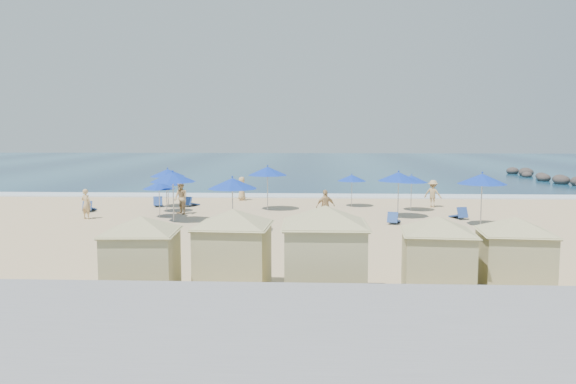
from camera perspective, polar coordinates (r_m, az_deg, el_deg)
The scene contains 32 objects.
ground at distance 25.55m, azimuth -1.34°, elevation -4.45°, with size 160.00×160.00×0.00m, color #D1B385.
ocean at distance 80.21m, azimuth 1.34°, elevation 2.84°, with size 160.00×80.00×0.06m, color navy.
surf_line at distance 40.86m, azimuth 0.14°, elevation -0.38°, with size 160.00×2.50×0.08m, color white.
seawall at distance 12.37m, azimuth -5.74°, elevation -13.03°, with size 160.00×6.10×1.22m.
rock_jetty at distance 54.87m, azimuth 26.53°, elevation 0.99°, with size 2.56×26.66×0.96m.
trash_bin at distance 21.67m, azimuth 3.92°, elevation -5.43°, with size 0.71×0.71×0.71m, color black.
cabana_0 at distance 16.44m, azimuth -14.67°, elevation -5.37°, with size 4.12×4.12×2.59m.
cabana_1 at distance 16.45m, azimuth -5.59°, elevation -4.89°, with size 4.34×4.34×2.73m.
cabana_2 at distance 15.56m, azimuth 3.77°, elevation -5.01°, with size 4.73×4.73×2.96m.
cabana_3 at distance 16.53m, azimuth 14.97°, elevation -5.36°, with size 4.07×4.07×2.56m.
cabana_4 at distance 17.34m, azimuth 22.05°, elevation -5.13°, with size 4.02×4.02×2.53m.
umbrella_0 at distance 35.74m, azimuth -12.13°, elevation 1.92°, with size 2.17×2.17×2.47m.
umbrella_1 at distance 31.48m, azimuth -12.97°, elevation 0.65°, with size 1.79×1.79×2.03m.
umbrella_2 at distance 33.61m, azimuth -12.27°, elevation 1.02°, with size 1.79×1.79×2.04m.
umbrella_3 at distance 29.73m, azimuth -11.62°, elevation 1.50°, with size 2.38×2.38×2.71m.
umbrella_4 at distance 26.24m, azimuth -5.68°, elevation 0.88°, with size 2.33×2.33×2.65m.
umbrella_5 at distance 33.58m, azimuth -2.10°, elevation 2.14°, with size 2.38×2.38×2.71m.
umbrella_6 at distance 31.18m, azimuth 11.17°, elevation 1.54°, with size 2.28×2.28×2.60m.
umbrella_7 at distance 35.34m, azimuth 6.50°, elevation 1.43°, with size 1.83×1.83×2.08m.
umbrella_8 at distance 34.07m, azimuth 12.44°, elevation 1.31°, with size 1.93×1.93×2.20m.
umbrella_9 at distance 29.27m, azimuth 19.12°, elevation 1.26°, with size 2.41×2.41×2.74m.
beach_chair_0 at distance 35.15m, azimuth -19.56°, elevation -1.50°, with size 0.64×1.24×0.66m.
beach_chair_1 at distance 36.22m, azimuth -13.07°, elevation -1.08°, with size 0.84×1.33×0.68m.
beach_chair_2 at distance 35.97m, azimuth -9.86°, elevation -1.08°, with size 0.91×1.26×0.63m.
beach_chair_3 at distance 27.49m, azimuth -3.82°, elevation -3.24°, with size 0.61×1.19×0.63m.
beach_chair_4 at distance 29.25m, azimuth 10.67°, elevation -2.75°, with size 0.86×1.29×0.65m.
beach_chair_5 at distance 31.73m, azimuth 17.02°, elevation -2.20°, with size 0.82×1.33×0.68m.
beachgoer_0 at distance 32.15m, azimuth -19.82°, elevation -1.14°, with size 0.60×0.39×1.63m, color tan.
beachgoer_1 at distance 32.50m, azimuth -10.85°, elevation -0.61°, with size 0.90×0.70×1.86m, color tan.
beachgoer_2 at distance 28.94m, azimuth 3.83°, elevation -1.47°, with size 1.01×0.42×1.73m, color tan.
beachgoer_3 at distance 36.08m, azimuth 14.50°, elevation -0.16°, with size 1.09×0.63×1.69m, color tan.
beachgoer_4 at distance 38.56m, azimuth -4.72°, elevation 0.36°, with size 0.79×0.51×1.62m, color tan.
Camera 1 is at (1.73, -25.05, 4.72)m, focal length 35.00 mm.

